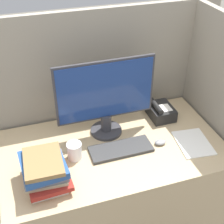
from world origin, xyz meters
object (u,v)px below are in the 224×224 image
keyboard (121,149)px  mouse (160,142)px  coffee_cup (74,151)px  desk_telephone (160,111)px  monitor (106,98)px  book_stack (45,171)px

keyboard → mouse: (0.26, -0.02, 0.00)m
coffee_cup → keyboard: bearing=-4.5°
desk_telephone → coffee_cup: bearing=-161.1°
monitor → mouse: 0.44m
keyboard → desk_telephone: bearing=33.2°
book_stack → desk_telephone: (0.86, 0.37, -0.04)m
mouse → coffee_cup: size_ratio=0.70×
mouse → desk_telephone: size_ratio=0.38×
book_stack → desk_telephone: size_ratio=1.49×
mouse → desk_telephone: bearing=65.1°
coffee_cup → desk_telephone: 0.71m
monitor → desk_telephone: 0.47m
keyboard → monitor: bearing=97.8°
monitor → coffee_cup: bearing=-144.1°
monitor → keyboard: monitor is taller
monitor → book_stack: 0.58m
monitor → book_stack: bearing=-143.5°
monitor → coffee_cup: size_ratio=5.85×
mouse → desk_telephone: 0.30m
desk_telephone → keyboard: bearing=-146.8°
coffee_cup → book_stack: book_stack is taller
book_stack → mouse: bearing=7.9°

